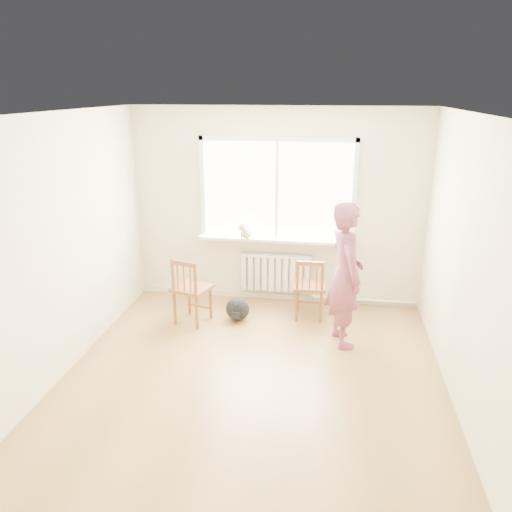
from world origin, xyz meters
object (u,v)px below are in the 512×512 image
at_px(person, 345,275).
at_px(backpack, 238,309).
at_px(chair_right, 309,289).
at_px(chair_left, 190,291).
at_px(cat, 246,231).

distance_m(person, backpack, 1.57).
bearing_deg(backpack, chair_right, 11.98).
bearing_deg(chair_left, chair_right, -148.48).
distance_m(chair_right, cat, 1.17).
bearing_deg(person, cat, 35.45).
relative_size(person, cat, 4.49).
bearing_deg(chair_left, backpack, -145.30).
bearing_deg(chair_right, backpack, 10.48).
distance_m(person, cat, 1.67).
bearing_deg(cat, chair_right, -4.26).
relative_size(chair_left, person, 0.52).
height_order(chair_left, person, person).
distance_m(chair_left, backpack, 0.68).
bearing_deg(chair_right, cat, -25.31).
distance_m(cat, backpack, 1.08).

